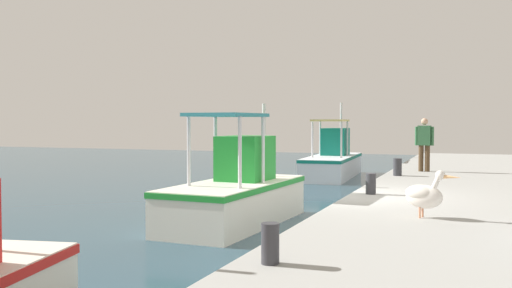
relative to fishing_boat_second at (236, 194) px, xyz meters
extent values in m
cube|color=silver|center=(-0.07, 0.00, -0.22)|extent=(4.74, 2.02, 1.00)
cube|color=#1E8C2D|center=(-0.07, 0.00, 0.19)|extent=(4.78, 2.06, 0.12)
cube|color=#1E8C2D|center=(0.51, -0.02, 0.81)|extent=(1.35, 1.14, 1.08)
cylinder|color=silver|center=(-1.15, -0.57, 1.04)|extent=(0.08, 0.08, 1.54)
cylinder|color=silver|center=(-1.09, 0.68, 1.04)|extent=(0.08, 0.08, 1.54)
cylinder|color=silver|center=(0.11, -0.63, 1.04)|extent=(0.08, 0.08, 1.54)
cylinder|color=silver|center=(0.17, 0.62, 1.04)|extent=(0.08, 0.08, 1.54)
cube|color=teal|center=(-0.49, 0.02, 1.85)|extent=(1.95, 1.41, 0.08)
cylinder|color=silver|center=(1.67, -0.08, 1.22)|extent=(0.10, 0.10, 1.90)
cube|color=white|center=(11.85, 0.52, -0.25)|extent=(5.96, 2.04, 0.94)
cube|color=#0F7260|center=(11.85, 0.52, 0.14)|extent=(6.00, 2.08, 0.12)
cube|color=#0F7260|center=(12.58, 0.56, 0.81)|extent=(1.70, 1.12, 1.19)
cylinder|color=silver|center=(10.56, -0.16, 0.96)|extent=(0.08, 0.08, 1.49)
cylinder|color=silver|center=(10.49, 1.04, 0.96)|extent=(0.08, 0.08, 1.49)
cylinder|color=silver|center=(12.14, -0.07, 0.96)|extent=(0.08, 0.08, 1.49)
cylinder|color=silver|center=(12.08, 1.13, 0.96)|extent=(0.08, 0.08, 1.49)
cube|color=#D8CC72|center=(11.32, 0.49, 1.75)|extent=(2.45, 1.39, 0.08)
cylinder|color=silver|center=(14.05, 0.64, 1.40)|extent=(0.10, 0.10, 2.37)
cylinder|color=tan|center=(-2.45, -4.40, 0.19)|extent=(0.04, 0.04, 0.22)
cylinder|color=tan|center=(-2.33, -4.43, 0.19)|extent=(0.04, 0.04, 0.22)
ellipsoid|color=white|center=(-2.40, -4.46, 0.44)|extent=(0.50, 0.71, 0.40)
ellipsoid|color=silver|center=(-2.39, -4.42, 0.50)|extent=(0.52, 0.63, 0.28)
cylinder|color=white|center=(-2.46, -4.64, 0.66)|extent=(0.14, 0.21, 0.27)
sphere|color=white|center=(-2.49, -4.72, 0.82)|extent=(0.20, 0.20, 0.16)
cone|color=#F2B272|center=(-2.55, -4.91, 0.80)|extent=(0.16, 0.31, 0.07)
cylinder|color=#4C3823|center=(6.89, -3.81, 0.50)|extent=(0.16, 0.16, 0.85)
cylinder|color=#4C3823|center=(6.91, -3.61, 0.50)|extent=(0.16, 0.16, 0.85)
cube|color=#33663F|center=(6.90, -3.71, 1.25)|extent=(0.27, 0.42, 0.64)
cylinder|color=#33663F|center=(6.88, -3.96, 1.23)|extent=(0.10, 0.10, 0.61)
cylinder|color=#33663F|center=(6.92, -3.46, 1.23)|extent=(0.10, 0.10, 0.61)
sphere|color=tan|center=(6.90, -3.71, 1.70)|extent=(0.22, 0.22, 0.22)
cylinder|color=#333338|center=(-6.26, -3.09, 0.31)|extent=(0.21, 0.21, 0.47)
cylinder|color=#333338|center=(0.44, -3.09, 0.31)|extent=(0.23, 0.23, 0.47)
cylinder|color=#333338|center=(5.10, -3.09, 0.34)|extent=(0.25, 0.25, 0.52)
camera|label=1|loc=(-12.34, -5.26, 1.71)|focal=40.05mm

